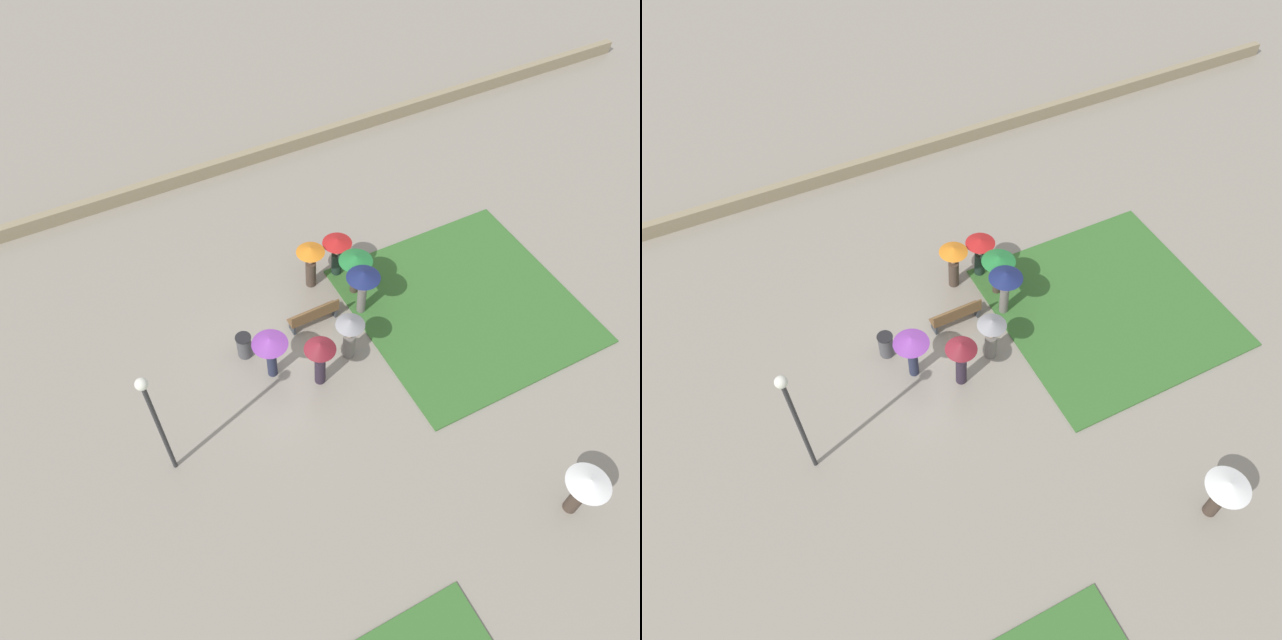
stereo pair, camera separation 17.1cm
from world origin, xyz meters
TOP-DOWN VIEW (x-y plane):
  - ground_plane at (0.00, 0.00)m, footprint 90.00×90.00m
  - lawn_patch_near at (-6.34, 0.69)m, footprint 7.13×7.15m
  - parapet_wall at (0.00, -9.78)m, footprint 45.00×0.35m
  - park_bench at (-1.42, -0.95)m, footprint 1.75×0.45m
  - lamp_post at (4.37, 1.80)m, footprint 0.32×0.32m
  - trash_bin at (1.09, -0.86)m, footprint 0.51×0.51m
  - crowd_person_red at (-3.16, -2.63)m, footprint 1.02×1.02m
  - crowd_person_navy at (-3.08, -0.72)m, footprint 1.11×1.11m
  - crowd_person_grey at (-1.84, 0.66)m, footprint 0.91×0.91m
  - crowd_person_green at (-3.30, -1.60)m, footprint 1.14×1.14m
  - crowd_person_maroon at (-0.58, 1.12)m, footprint 0.96×0.96m
  - crowd_person_orange at (-2.13, -2.59)m, footprint 0.97×0.97m
  - crowd_person_purple at (0.61, 0.20)m, footprint 1.10×1.10m
  - lone_walker_far_path at (-4.72, 7.84)m, footprint 1.16×1.16m

SIDE VIEW (x-z plane):
  - ground_plane at x=0.00m, z-range 0.00..0.00m
  - lawn_patch_near at x=-6.34m, z-range 0.00..0.06m
  - parapet_wall at x=0.00m, z-range 0.00..0.57m
  - trash_bin at x=1.09m, z-range 0.00..0.89m
  - park_bench at x=-1.42m, z-range 0.02..0.92m
  - crowd_person_red at x=-3.16m, z-range 0.30..1.98m
  - crowd_person_grey at x=-1.84m, z-range 0.27..2.05m
  - crowd_person_orange at x=-2.13m, z-range 0.30..2.09m
  - lone_walker_far_path at x=-4.72m, z-range 0.41..2.20m
  - crowd_person_green at x=-3.30m, z-range 0.49..2.24m
  - crowd_person_maroon at x=-0.58m, z-range 0.41..2.34m
  - crowd_person_purple at x=0.61m, z-range 0.49..2.31m
  - crowd_person_navy at x=-3.08m, z-range 0.53..2.47m
  - lamp_post at x=4.37m, z-range 0.63..5.10m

